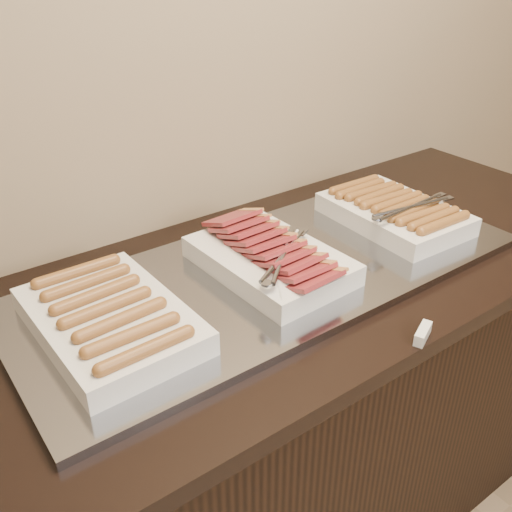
{
  "coord_description": "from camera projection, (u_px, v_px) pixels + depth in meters",
  "views": [
    {
      "loc": [
        -0.7,
        1.24,
        1.6
      ],
      "look_at": [
        -0.05,
        2.13,
        0.97
      ],
      "focal_mm": 40.0,
      "sensor_mm": 36.0,
      "label": 1
    }
  ],
  "objects": [
    {
      "name": "warming_tray",
      "position": [
        274.0,
        272.0,
        1.32
      ],
      "size": [
        1.2,
        0.5,
        0.02
      ],
      "primitive_type": "cube",
      "color": "gray",
      "rests_on": "counter"
    },
    {
      "name": "dish_right",
      "position": [
        395.0,
        211.0,
        1.51
      ],
      "size": [
        0.27,
        0.37,
        0.08
      ],
      "rotation": [
        0.0,
        0.0,
        -0.04
      ],
      "color": "silver",
      "rests_on": "warming_tray"
    },
    {
      "name": "counter",
      "position": [
        271.0,
        416.0,
        1.55
      ],
      "size": [
        2.06,
        0.76,
        0.9
      ],
      "color": "black",
      "rests_on": "ground"
    },
    {
      "name": "label_holder",
      "position": [
        423.0,
        334.0,
        1.11
      ],
      "size": [
        0.07,
        0.04,
        0.03
      ],
      "primitive_type": "cube",
      "rotation": [
        0.0,
        0.0,
        0.42
      ],
      "color": "silver",
      "rests_on": "counter"
    },
    {
      "name": "dish_left",
      "position": [
        110.0,
        319.0,
        1.1
      ],
      "size": [
        0.26,
        0.39,
        0.07
      ],
      "rotation": [
        0.0,
        0.0,
        0.03
      ],
      "color": "silver",
      "rests_on": "warming_tray"
    },
    {
      "name": "dish_center",
      "position": [
        270.0,
        258.0,
        1.29
      ],
      "size": [
        0.26,
        0.39,
        0.1
      ],
      "rotation": [
        0.0,
        0.0,
        0.04
      ],
      "color": "silver",
      "rests_on": "warming_tray"
    }
  ]
}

